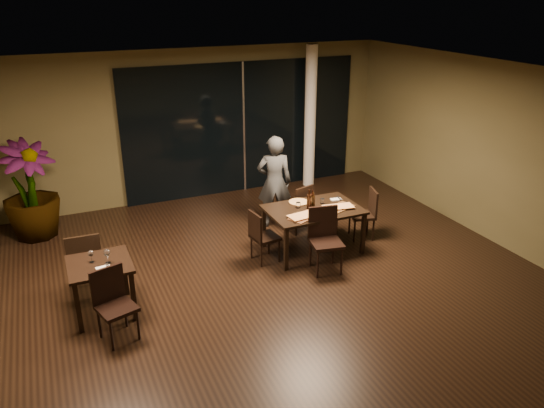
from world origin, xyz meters
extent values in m
plane|color=black|center=(0.00, 0.00, 0.00)|extent=(8.00, 8.00, 0.00)
cube|color=#4D4629|center=(0.00, 4.05, 1.50)|extent=(8.00, 0.10, 3.00)
cube|color=#4D4629|center=(0.00, -4.05, 1.50)|extent=(8.00, 0.10, 3.00)
cube|color=#4D4629|center=(4.05, 0.00, 1.50)|extent=(0.10, 8.00, 3.00)
cube|color=white|center=(0.00, 0.00, 3.02)|extent=(8.00, 8.00, 0.04)
cube|color=black|center=(1.00, 3.96, 1.35)|extent=(5.00, 0.06, 2.70)
cylinder|color=white|center=(2.40, 3.65, 1.50)|extent=(0.24, 0.24, 3.00)
cube|color=black|center=(1.00, 0.80, 0.73)|extent=(1.50, 1.00, 0.04)
cube|color=black|center=(0.31, 0.36, 0.35)|extent=(0.06, 0.06, 0.71)
cube|color=black|center=(1.69, 0.36, 0.35)|extent=(0.06, 0.06, 0.71)
cube|color=black|center=(0.31, 1.24, 0.35)|extent=(0.06, 0.06, 0.71)
cube|color=black|center=(1.69, 1.24, 0.35)|extent=(0.06, 0.06, 0.71)
cube|color=black|center=(-2.40, 0.30, 0.73)|extent=(0.80, 0.80, 0.04)
cube|color=black|center=(-2.74, -0.04, 0.35)|extent=(0.06, 0.06, 0.71)
cube|color=black|center=(-2.06, -0.04, 0.35)|extent=(0.06, 0.06, 0.71)
cube|color=black|center=(-2.74, 0.64, 0.35)|extent=(0.06, 0.06, 0.71)
cube|color=black|center=(-2.06, 0.64, 0.35)|extent=(0.06, 0.06, 0.71)
cube|color=black|center=(1.10, 1.61, 0.42)|extent=(0.51, 0.51, 0.05)
cylinder|color=black|center=(1.21, 1.82, 0.21)|extent=(0.03, 0.03, 0.42)
cylinder|color=black|center=(0.89, 1.72, 0.21)|extent=(0.03, 0.03, 0.42)
cylinder|color=black|center=(1.31, 1.50, 0.21)|extent=(0.03, 0.03, 0.42)
cylinder|color=black|center=(0.99, 1.40, 0.21)|extent=(0.03, 0.03, 0.42)
cube|color=black|center=(1.16, 1.43, 0.65)|extent=(0.40, 0.16, 0.46)
cube|color=black|center=(0.86, 0.11, 0.47)|extent=(0.53, 0.53, 0.05)
cylinder|color=black|center=(0.64, -0.04, 0.23)|extent=(0.04, 0.04, 0.47)
cylinder|color=black|center=(1.01, -0.11, 0.23)|extent=(0.04, 0.04, 0.47)
cylinder|color=black|center=(0.71, 0.33, 0.23)|extent=(0.04, 0.04, 0.47)
cylinder|color=black|center=(1.08, 0.26, 0.23)|extent=(0.04, 0.04, 0.47)
cube|color=black|center=(0.90, 0.31, 0.73)|extent=(0.46, 0.12, 0.52)
cube|color=black|center=(0.15, 0.79, 0.40)|extent=(0.44, 0.44, 0.04)
cylinder|color=black|center=(0.33, 0.65, 0.20)|extent=(0.03, 0.03, 0.40)
cylinder|color=black|center=(0.29, 0.97, 0.20)|extent=(0.03, 0.03, 0.40)
cylinder|color=black|center=(0.01, 0.61, 0.20)|extent=(0.03, 0.03, 0.40)
cylinder|color=black|center=(-0.03, 0.93, 0.20)|extent=(0.03, 0.03, 0.40)
cube|color=black|center=(-0.03, 0.77, 0.63)|extent=(0.08, 0.40, 0.45)
cube|color=black|center=(2.01, 0.90, 0.41)|extent=(0.50, 0.50, 0.05)
cylinder|color=black|center=(1.90, 1.11, 0.21)|extent=(0.03, 0.03, 0.41)
cylinder|color=black|center=(1.80, 0.79, 0.21)|extent=(0.03, 0.03, 0.41)
cylinder|color=black|center=(2.21, 1.01, 0.21)|extent=(0.03, 0.03, 0.41)
cylinder|color=black|center=(2.12, 0.70, 0.21)|extent=(0.03, 0.03, 0.41)
cube|color=black|center=(2.19, 0.85, 0.64)|extent=(0.15, 0.40, 0.46)
cube|color=black|center=(-2.54, 0.92, 0.47)|extent=(0.47, 0.47, 0.05)
cylinder|color=black|center=(-2.35, 1.10, 0.23)|extent=(0.04, 0.04, 0.47)
cylinder|color=black|center=(-2.72, 1.11, 0.23)|extent=(0.04, 0.04, 0.47)
cylinder|color=black|center=(-2.36, 0.73, 0.23)|extent=(0.04, 0.04, 0.47)
cylinder|color=black|center=(-2.74, 0.74, 0.23)|extent=(0.04, 0.04, 0.47)
cube|color=black|center=(-2.55, 0.71, 0.72)|extent=(0.46, 0.06, 0.52)
cube|color=black|center=(-2.31, -0.36, 0.43)|extent=(0.53, 0.53, 0.05)
cylinder|color=black|center=(-2.43, -0.58, 0.22)|extent=(0.03, 0.03, 0.43)
cylinder|color=black|center=(-2.09, -0.48, 0.22)|extent=(0.03, 0.03, 0.43)
cylinder|color=black|center=(-2.53, -0.25, 0.22)|extent=(0.03, 0.03, 0.43)
cylinder|color=black|center=(-2.20, -0.15, 0.22)|extent=(0.03, 0.03, 0.43)
cube|color=black|center=(-2.37, -0.18, 0.68)|extent=(0.42, 0.16, 0.48)
imported|color=#313437|center=(0.82, 1.96, 0.85)|extent=(0.67, 0.55, 1.69)
imported|color=#1A4E1A|center=(-3.17, 3.23, 0.85)|extent=(1.28, 1.28, 1.70)
cube|color=#4F2D19|center=(0.72, 0.55, 0.76)|extent=(0.61, 0.48, 0.01)
cube|color=#4A3017|center=(1.36, 0.64, 0.76)|extent=(0.62, 0.46, 0.01)
cylinder|color=#B62E14|center=(0.89, 1.12, 0.76)|extent=(0.32, 0.32, 0.01)
cylinder|color=white|center=(0.79, 0.93, 0.80)|extent=(0.08, 0.08, 0.09)
cylinder|color=white|center=(1.23, 0.93, 0.79)|extent=(0.07, 0.07, 0.09)
cube|color=white|center=(1.52, 0.71, 0.76)|extent=(0.20, 0.14, 0.01)
cube|color=white|center=(1.52, 0.98, 0.76)|extent=(0.19, 0.12, 0.01)
cube|color=white|center=(-2.37, 0.12, 0.76)|extent=(0.19, 0.13, 0.01)
camera|label=1|loc=(-2.78, -6.15, 4.06)|focal=35.00mm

